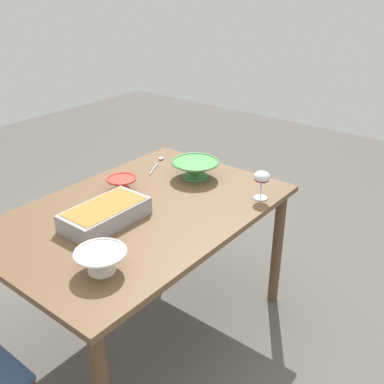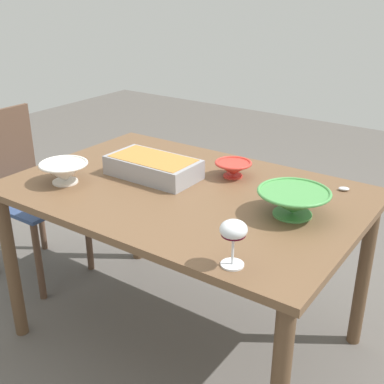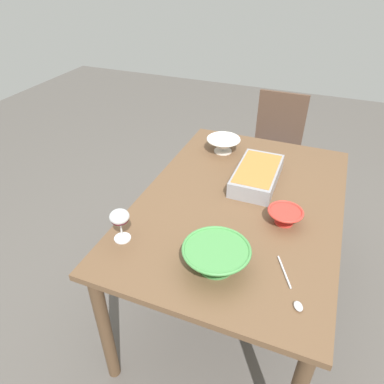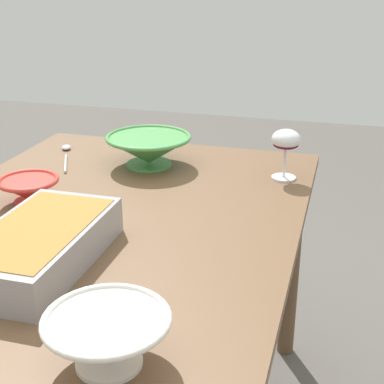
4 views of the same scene
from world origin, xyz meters
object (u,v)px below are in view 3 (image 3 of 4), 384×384
Objects in this scene: small_bowl at (223,144)px; serving_spoon at (293,293)px; wine_glass at (120,219)px; casserole_dish at (257,174)px; dining_table at (239,215)px; chair at (274,151)px; mixing_bowl at (216,256)px; serving_bowl at (285,216)px.

serving_spoon is at bearing 30.91° from small_bowl.
wine_glass reaches higher than casserole_dish.
wine_glass is 0.38× the size of casserole_dish.
chair reaches higher than dining_table.
chair reaches higher than small_bowl.
mixing_bowl is at bearing -94.87° from serving_spoon.
wine_glass is 0.78m from casserole_dish.
serving_spoon is at bearing 85.13° from mixing_bowl.
mixing_bowl is at bearing 3.31° from dining_table.
casserole_dish is (0.89, 0.04, 0.31)m from chair.
small_bowl is (-0.26, -0.27, 0.00)m from casserole_dish.
chair is at bearing -179.60° from dining_table.
small_bowl reaches higher than dining_table.
mixing_bowl is 0.31m from serving_spoon.
serving_bowl reaches higher than serving_spoon.
chair is 1.57m from mixing_bowl.
wine_glass is 0.42m from mixing_bowl.
serving_spoon is at bearing 87.70° from wine_glass.
dining_table is 0.28m from serving_bowl.
chair is 3.44× the size of mixing_bowl.
small_bowl is at bearing -134.12° from casserole_dish.
serving_spoon is at bearing 23.43° from casserole_dish.
wine_glass reaches higher than mixing_bowl.
wine_glass reaches higher than small_bowl.
dining_table is at bearing 27.46° from small_bowl.
casserole_dish reaches higher than serving_spoon.
mixing_bowl reaches higher than serving_spoon.
chair reaches higher than casserole_dish.
serving_bowl is (-0.36, 0.62, -0.07)m from wine_glass.
wine_glass is 0.73m from serving_spoon.
dining_table is 1.57× the size of chair.
chair is 0.94m from casserole_dish.
casserole_dish is at bearing 45.88° from small_bowl.
serving_bowl is at bearing 120.41° from wine_glass.
serving_bowl is (1.17, 0.23, 0.30)m from chair.
wine_glass is 0.93× the size of serving_bowl.
chair reaches higher than mixing_bowl.
dining_table is 1.09m from chair.
small_bowl is at bearing -164.04° from mixing_bowl.
mixing_bowl is 1.31× the size of small_bowl.
chair is 3.72× the size of serving_spoon.
dining_table is 5.38× the size of mixing_bowl.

